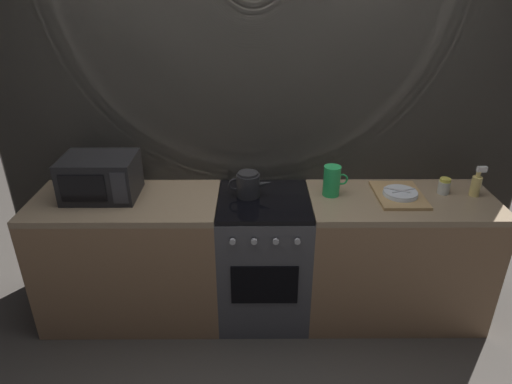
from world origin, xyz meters
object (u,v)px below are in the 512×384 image
kettle (248,185)px  dish_pile (399,194)px  stove_unit (263,258)px  spray_bottle (476,184)px  pitcher (332,181)px  microwave (100,177)px  spice_jar (444,186)px

kettle → dish_pile: kettle is taller
stove_unit → kettle: (-0.10, 0.05, 0.53)m
kettle → spray_bottle: 1.47m
pitcher → dish_pile: bearing=-4.4°
microwave → spray_bottle: size_ratio=2.27×
microwave → pitcher: size_ratio=2.30×
microwave → spray_bottle: (2.42, -0.01, -0.06)m
microwave → spice_jar: size_ratio=4.38×
stove_unit → spray_bottle: 1.47m
microwave → pitcher: (1.48, 0.01, -0.03)m
kettle → microwave: bearing=179.6°
dish_pile → spray_bottle: bearing=2.4°
microwave → kettle: microwave is taller
microwave → dish_pile: (1.92, -0.03, -0.12)m
pitcher → spice_jar: size_ratio=1.90×
microwave → dish_pile: size_ratio=1.15×
pitcher → dish_pile: size_ratio=0.50×
stove_unit → spray_bottle: size_ratio=4.43×
microwave → dish_pile: bearing=-0.8°
microwave → spice_jar: 2.23m
microwave → spray_bottle: 2.42m
dish_pile → spice_jar: (0.31, 0.05, 0.03)m
microwave → stove_unit: bearing=-2.9°
stove_unit → pitcher: bearing=7.8°
stove_unit → spice_jar: spice_jar is taller
spray_bottle → dish_pile: bearing=-177.6°
kettle → spice_jar: (1.28, 0.03, -0.03)m
pitcher → spray_bottle: spray_bottle is taller
stove_unit → pitcher: 0.71m
pitcher → spray_bottle: bearing=-0.8°
microwave → pitcher: bearing=0.3°
stove_unit → dish_pile: (0.88, 0.03, 0.47)m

